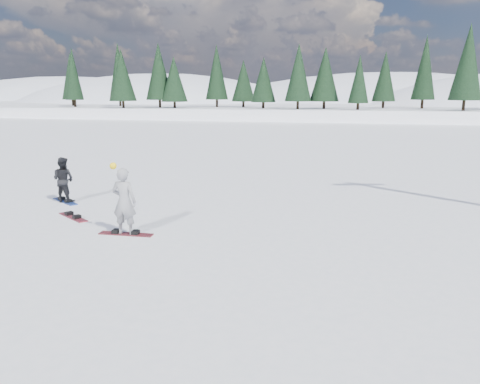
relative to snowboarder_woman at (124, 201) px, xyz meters
name	(u,v)px	position (x,y,z in m)	size (l,w,h in m)	color
ground	(82,218)	(-2.09, 1.25, -0.93)	(420.00, 420.00, 0.00)	white
alpine_backdrop	(306,134)	(-13.82, 190.42, -14.90)	(412.50, 227.00, 53.20)	white
snowboarder_woman	(124,201)	(0.00, 0.00, 0.00)	(0.68, 0.45, 1.99)	#9E9EA3
snowboarder_man	(63,180)	(-3.90, 3.05, -0.14)	(0.77, 0.60, 1.59)	black
snowboard_woman	(126,234)	(0.00, 0.00, -0.91)	(1.50, 0.28, 0.03)	maroon
snowboard_man	(65,201)	(-3.90, 3.05, -0.91)	(1.50, 0.28, 0.03)	#1C3E9C
snowboard_loose_b	(73,217)	(-2.41, 1.23, -0.91)	(1.50, 0.28, 0.03)	maroon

